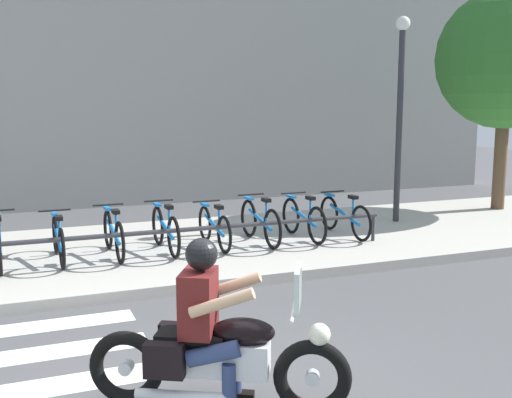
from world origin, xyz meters
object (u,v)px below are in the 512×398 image
(bicycle_1, at_px, (58,239))
(bicycle_2, at_px, (114,234))
(street_lamp, at_px, (400,102))
(bicycle_6, at_px, (303,219))
(bicycle_7, at_px, (344,216))
(bike_rack, at_px, (200,230))
(tree_near_rack, at_px, (507,59))
(bicycle_3, at_px, (165,230))
(rider, at_px, (209,313))
(motorcycle, at_px, (219,356))
(bicycle_5, at_px, (260,222))
(bicycle_4, at_px, (214,227))

(bicycle_1, height_order, bicycle_2, bicycle_2)
(bicycle_2, bearing_deg, street_lamp, 7.81)
(bicycle_1, bearing_deg, bicycle_6, -0.02)
(bicycle_7, xyz_separation_m, bike_rack, (-2.84, -0.55, 0.08))
(bicycle_6, distance_m, tree_near_rack, 6.26)
(bicycle_1, xyz_separation_m, bicycle_3, (1.62, -0.00, 0.02))
(rider, distance_m, bicycle_7, 6.28)
(bicycle_1, distance_m, tree_near_rack, 9.98)
(motorcycle, height_order, bicycle_7, motorcycle)
(bicycle_7, bearing_deg, bicycle_5, -179.96)
(bicycle_5, relative_size, bike_rack, 0.27)
(bike_rack, height_order, street_lamp, street_lamp)
(bicycle_4, relative_size, bike_rack, 0.25)
(rider, xyz_separation_m, bicycle_6, (3.21, 4.81, -0.32))
(bicycle_4, height_order, street_lamp, street_lamp)
(bicycle_1, distance_m, bicycle_7, 4.86)
(street_lamp, bearing_deg, bicycle_6, -162.29)
(bicycle_2, bearing_deg, tree_near_rack, 7.76)
(rider, height_order, bicycle_7, rider)
(bicycle_3, distance_m, bike_rack, 0.69)
(bicycle_3, relative_size, bicycle_7, 0.96)
(motorcycle, relative_size, bicycle_1, 1.20)
(bicycle_2, relative_size, bicycle_5, 0.99)
(bicycle_7, height_order, street_lamp, street_lamp)
(bicycle_3, bearing_deg, bike_rack, -53.79)
(bike_rack, bearing_deg, rider, -105.53)
(bicycle_6, xyz_separation_m, tree_near_rack, (5.42, 1.18, 2.92))
(bicycle_2, distance_m, bicycle_4, 1.62)
(motorcycle, distance_m, bicycle_2, 4.85)
(bicycle_3, relative_size, tree_near_rack, 0.33)
(rider, distance_m, bicycle_1, 4.90)
(bike_rack, xyz_separation_m, street_lamp, (4.47, 1.33, 1.94))
(tree_near_rack, bearing_deg, bicycle_6, -167.70)
(bicycle_5, bearing_deg, bicycle_7, 0.04)
(bicycle_2, relative_size, tree_near_rack, 0.34)
(bicycle_7, bearing_deg, bicycle_4, -180.00)
(rider, bearing_deg, motorcycle, -31.36)
(bicycle_2, relative_size, bicycle_7, 0.96)
(bicycle_5, bearing_deg, tree_near_rack, 10.74)
(bicycle_4, height_order, bicycle_6, bicycle_6)
(bicycle_3, height_order, street_lamp, street_lamp)
(bicycle_7, height_order, bike_rack, bicycle_7)
(bicycle_5, height_order, bicycle_6, bicycle_5)
(motorcycle, relative_size, street_lamp, 0.48)
(motorcycle, bearing_deg, street_lamp, 45.23)
(street_lamp, bearing_deg, bicycle_3, -170.90)
(motorcycle, bearing_deg, bicycle_3, 81.66)
(rider, height_order, tree_near_rack, tree_near_rack)
(bike_rack, bearing_deg, bicycle_3, 126.21)
(bicycle_4, bearing_deg, bicycle_3, -179.94)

